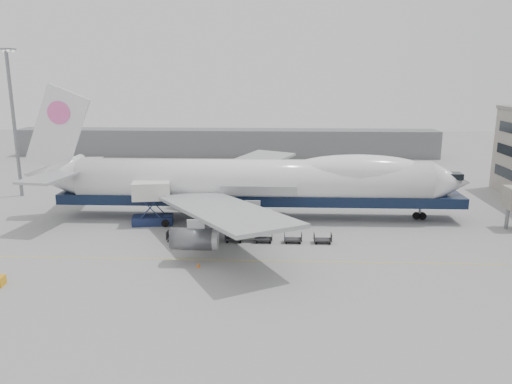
{
  "coord_description": "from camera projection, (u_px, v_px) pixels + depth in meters",
  "views": [
    {
      "loc": [
        3.7,
        -60.73,
        21.31
      ],
      "look_at": [
        0.76,
        6.0,
        5.4
      ],
      "focal_mm": 35.0,
      "sensor_mm": 36.0,
      "label": 1
    }
  ],
  "objects": [
    {
      "name": "airliner",
      "position": [
        257.0,
        181.0,
        74.45
      ],
      "size": [
        67.0,
        55.3,
        19.98
      ],
      "color": "white",
      "rests_on": "ground"
    },
    {
      "name": "dolly_5",
      "position": [
        323.0,
        239.0,
        64.15
      ],
      "size": [
        2.3,
        1.35,
        1.3
      ],
      "color": "#2D2D30",
      "rests_on": "ground"
    },
    {
      "name": "dolly_1",
      "position": [
        205.0,
        237.0,
        64.8
      ],
      "size": [
        2.3,
        1.35,
        1.3
      ],
      "color": "#2D2D30",
      "rests_on": "ground"
    },
    {
      "name": "traffic_cone",
      "position": [
        198.0,
        265.0,
        56.26
      ],
      "size": [
        0.38,
        0.38,
        0.56
      ],
      "rotation": [
        0.0,
        0.0,
        0.32
      ],
      "color": "orange",
      "rests_on": "ground"
    },
    {
      "name": "floodlight_mast",
      "position": [
        13.0,
        115.0,
        85.94
      ],
      "size": [
        2.4,
        2.4,
        25.43
      ],
      "color": "slate",
      "rests_on": "ground"
    },
    {
      "name": "hangar",
      "position": [
        226.0,
        143.0,
        131.77
      ],
      "size": [
        110.0,
        8.0,
        7.0
      ],
      "primitive_type": "cube",
      "color": "slate",
      "rests_on": "ground"
    },
    {
      "name": "dolly_0",
      "position": [
        176.0,
        237.0,
        64.97
      ],
      "size": [
        2.3,
        1.35,
        1.3
      ],
      "color": "#2D2D30",
      "rests_on": "ground"
    },
    {
      "name": "ground",
      "position": [
        248.0,
        243.0,
        64.12
      ],
      "size": [
        260.0,
        260.0,
        0.0
      ],
      "primitive_type": "plane",
      "color": "gray",
      "rests_on": "ground"
    },
    {
      "name": "dolly_2",
      "position": [
        234.0,
        238.0,
        64.64
      ],
      "size": [
        2.3,
        1.35,
        1.3
      ],
      "color": "#2D2D30",
      "rests_on": "ground"
    },
    {
      "name": "apron_line",
      "position": [
        245.0,
        260.0,
        58.29
      ],
      "size": [
        60.0,
        0.15,
        0.01
      ],
      "primitive_type": "cube",
      "color": "gold",
      "rests_on": "ground"
    },
    {
      "name": "dolly_3",
      "position": [
        263.0,
        238.0,
        64.48
      ],
      "size": [
        2.3,
        1.35,
        1.3
      ],
      "color": "#2D2D30",
      "rests_on": "ground"
    },
    {
      "name": "catering_truck",
      "position": [
        152.0,
        201.0,
        71.59
      ],
      "size": [
        6.08,
        4.61,
        6.26
      ],
      "rotation": [
        0.0,
        0.0,
        0.16
      ],
      "color": "#172247",
      "rests_on": "ground"
    },
    {
      "name": "dolly_4",
      "position": [
        293.0,
        239.0,
        64.31
      ],
      "size": [
        2.3,
        1.35,
        1.3
      ],
      "color": "#2D2D30",
      "rests_on": "ground"
    }
  ]
}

